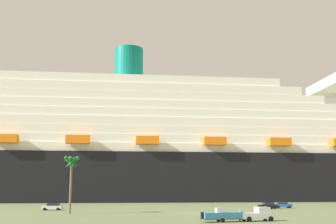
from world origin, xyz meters
name	(u,v)px	position (x,y,z in m)	size (l,w,h in m)	color
ground_plane	(183,206)	(0.00, 30.00, 0.00)	(600.00, 600.00, 0.00)	#66754C
cruise_ship	(198,152)	(9.94, 73.07, 18.78)	(245.37, 44.98, 64.91)	black
pickup_truck	(258,214)	(7.81, -20.75, 1.04)	(5.88, 3.11, 2.20)	silver
small_boat_on_trailer	(226,216)	(2.48, -21.79, 0.96)	(8.61, 3.18, 2.15)	#595960
palm_tree	(72,166)	(-25.69, -1.13, 9.69)	(3.50, 3.27, 11.73)	brown
parked_car_silver_sedan	(53,207)	(-32.12, 12.04, 0.83)	(4.73, 2.08, 1.58)	silver
parked_car_black_coupe	(268,206)	(19.91, 15.07, 0.83)	(4.64, 2.52, 1.58)	black
parked_car_blue_suv	(283,205)	(25.03, 19.12, 0.83)	(4.43, 2.22, 1.58)	#264C99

